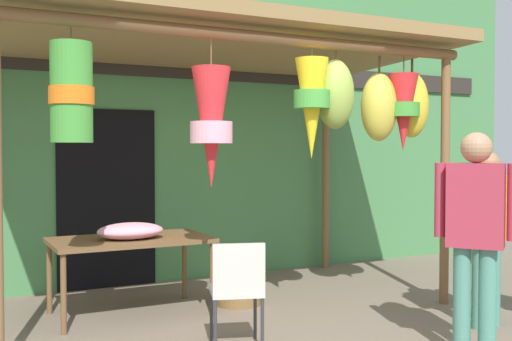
{
  "coord_description": "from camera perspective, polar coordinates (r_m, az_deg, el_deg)",
  "views": [
    {
      "loc": [
        -2.46,
        -4.64,
        1.55
      ],
      "look_at": [
        0.38,
        0.87,
        1.34
      ],
      "focal_mm": 43.52,
      "sensor_mm": 36.0,
      "label": 1
    }
  ],
  "objects": [
    {
      "name": "shopper_by_bananas",
      "position": [
        5.76,
        20.46,
        -4.7
      ],
      "size": [
        0.59,
        0.26,
        1.53
      ],
      "color": "#4C8E7A",
      "rests_on": "ground_plane"
    },
    {
      "name": "ground_plane",
      "position": [
        5.47,
        0.67,
        -14.52
      ],
      "size": [
        30.0,
        30.0,
        0.0
      ],
      "primitive_type": "plane",
      "color": "#756656"
    },
    {
      "name": "flower_heap_on_table",
      "position": [
        5.87,
        -11.33,
        -5.45
      ],
      "size": [
        0.61,
        0.43,
        0.15
      ],
      "color": "pink",
      "rests_on": "display_table"
    },
    {
      "name": "market_stall_canopy",
      "position": [
        6.06,
        -2.15,
        9.8
      ],
      "size": [
        4.66,
        2.64,
        2.73
      ],
      "color": "brown",
      "rests_on": "ground_plane"
    },
    {
      "name": "shop_facade",
      "position": [
        7.47,
        -8.06,
        5.52
      ],
      "size": [
        10.58,
        0.29,
        4.04
      ],
      "color": "#47844C",
      "rests_on": "ground_plane"
    },
    {
      "name": "vendor_in_orange",
      "position": [
        4.87,
        19.52,
        -4.74
      ],
      "size": [
        0.42,
        0.49,
        1.68
      ],
      "color": "#4C8E7A",
      "rests_on": "ground_plane"
    },
    {
      "name": "wicker_basket_by_table",
      "position": [
        6.33,
        -1.68,
        -11.17
      ],
      "size": [
        0.46,
        0.46,
        0.23
      ],
      "primitive_type": "cylinder",
      "color": "brown",
      "rests_on": "ground_plane"
    },
    {
      "name": "display_table",
      "position": [
        5.96,
        -11.47,
        -6.71
      ],
      "size": [
        1.45,
        0.84,
        0.72
      ],
      "color": "brown",
      "rests_on": "ground_plane"
    },
    {
      "name": "folding_chair",
      "position": [
        4.88,
        -1.74,
        -10.47
      ],
      "size": [
        0.51,
        0.51,
        0.84
      ],
      "color": "beige",
      "rests_on": "ground_plane"
    }
  ]
}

